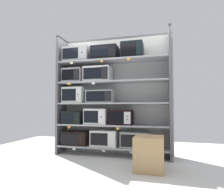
% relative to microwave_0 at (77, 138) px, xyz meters
% --- Properties ---
extents(ground, '(6.27, 6.00, 0.02)m').
position_rel_microwave_0_xyz_m(ground, '(0.79, -1.00, -0.34)').
color(ground, silver).
extents(back_panel, '(2.47, 0.04, 2.54)m').
position_rel_microwave_0_xyz_m(back_panel, '(0.79, 0.25, 0.94)').
color(back_panel, '#B2B2AD').
rests_on(back_panel, ground).
extents(upright_left, '(0.05, 0.44, 2.54)m').
position_rel_microwave_0_xyz_m(upright_left, '(-0.37, 0.00, 0.94)').
color(upright_left, '#5B5B5E').
rests_on(upright_left, ground).
extents(upright_right, '(0.05, 0.44, 2.54)m').
position_rel_microwave_0_xyz_m(upright_right, '(1.96, 0.00, 0.94)').
color(upright_right, '#5B5B5E').
rests_on(upright_right, ground).
extents(shelf_0, '(2.27, 0.44, 0.03)m').
position_rel_microwave_0_xyz_m(shelf_0, '(0.79, 0.00, -0.16)').
color(shelf_0, '#99999E').
rests_on(shelf_0, ground).
extents(microwave_0, '(0.57, 0.39, 0.28)m').
position_rel_microwave_0_xyz_m(microwave_0, '(0.00, 0.00, 0.00)').
color(microwave_0, black).
rests_on(microwave_0, shelf_0).
extents(microwave_1, '(0.55, 0.36, 0.32)m').
position_rel_microwave_0_xyz_m(microwave_1, '(0.64, 0.00, 0.02)').
color(microwave_1, silver).
rests_on(microwave_1, shelf_0).
extents(microwave_2, '(0.56, 0.35, 0.31)m').
position_rel_microwave_0_xyz_m(microwave_2, '(1.27, 0.00, 0.01)').
color(microwave_2, '#9AA7A3').
rests_on(microwave_2, shelf_0).
extents(price_tag_0, '(0.07, 0.00, 0.04)m').
position_rel_microwave_0_xyz_m(price_tag_0, '(0.05, -0.22, -0.20)').
color(price_tag_0, white).
extents(price_tag_1, '(0.06, 0.00, 0.04)m').
position_rel_microwave_0_xyz_m(price_tag_1, '(0.68, -0.22, -0.20)').
color(price_tag_1, white).
extents(price_tag_2, '(0.09, 0.00, 0.03)m').
position_rel_microwave_0_xyz_m(price_tag_2, '(1.24, -0.22, -0.19)').
color(price_tag_2, white).
extents(shelf_1, '(2.27, 0.44, 0.03)m').
position_rel_microwave_0_xyz_m(shelf_1, '(0.79, 0.00, 0.29)').
color(shelf_1, '#99999E').
extents(microwave_3, '(0.44, 0.41, 0.27)m').
position_rel_microwave_0_xyz_m(microwave_3, '(-0.06, 0.00, 0.44)').
color(microwave_3, black).
rests_on(microwave_3, shelf_1).
extents(microwave_4, '(0.48, 0.39, 0.32)m').
position_rel_microwave_0_xyz_m(microwave_4, '(0.46, 0.00, 0.47)').
color(microwave_4, silver).
rests_on(microwave_4, shelf_1).
extents(microwave_5, '(0.44, 0.36, 0.30)m').
position_rel_microwave_0_xyz_m(microwave_5, '(0.99, 0.00, 0.45)').
color(microwave_5, black).
rests_on(microwave_5, shelf_1).
extents(price_tag_3, '(0.05, 0.00, 0.04)m').
position_rel_microwave_0_xyz_m(price_tag_3, '(-0.07, -0.22, 0.25)').
color(price_tag_3, orange).
extents(price_tag_4, '(0.06, 0.00, 0.04)m').
position_rel_microwave_0_xyz_m(price_tag_4, '(0.97, -0.22, 0.25)').
color(price_tag_4, orange).
extents(shelf_2, '(2.27, 0.44, 0.03)m').
position_rel_microwave_0_xyz_m(shelf_2, '(0.79, 0.00, 0.74)').
color(shelf_2, '#99999E').
extents(microwave_6, '(0.46, 0.38, 0.34)m').
position_rel_microwave_0_xyz_m(microwave_6, '(-0.05, 0.00, 0.92)').
color(microwave_6, silver).
rests_on(microwave_6, shelf_2).
extents(microwave_7, '(0.57, 0.39, 0.26)m').
position_rel_microwave_0_xyz_m(microwave_7, '(0.55, 0.00, 0.88)').
color(microwave_7, '#9AA7A2').
rests_on(microwave_7, shelf_2).
extents(shelf_3, '(2.27, 0.44, 0.03)m').
position_rel_microwave_0_xyz_m(shelf_3, '(0.79, 0.00, 1.18)').
color(shelf_3, '#99999E').
extents(microwave_8, '(0.43, 0.41, 0.30)m').
position_rel_microwave_0_xyz_m(microwave_8, '(-0.07, 0.00, 1.35)').
color(microwave_8, '#9F9BA2').
rests_on(microwave_8, shelf_3).
extents(microwave_9, '(0.56, 0.36, 0.32)m').
position_rel_microwave_0_xyz_m(microwave_9, '(0.48, 0.00, 1.36)').
color(microwave_9, silver).
rests_on(microwave_9, shelf_3).
extents(price_tag_5, '(0.08, 0.00, 0.03)m').
position_rel_microwave_0_xyz_m(price_tag_5, '(-0.08, -0.22, 1.15)').
color(price_tag_5, orange).
extents(price_tag_6, '(0.07, 0.00, 0.04)m').
position_rel_microwave_0_xyz_m(price_tag_6, '(0.46, -0.22, 1.14)').
color(price_tag_6, white).
extents(shelf_4, '(2.27, 0.44, 0.03)m').
position_rel_microwave_0_xyz_m(shelf_4, '(0.79, 0.00, 1.63)').
color(shelf_4, '#99999E').
extents(microwave_10, '(0.58, 0.38, 0.32)m').
position_rel_microwave_0_xyz_m(microwave_10, '(0.00, 0.00, 1.80)').
color(microwave_10, '#A0A5A1').
rests_on(microwave_10, shelf_4).
extents(microwave_11, '(0.55, 0.43, 0.29)m').
position_rel_microwave_0_xyz_m(microwave_11, '(0.65, 0.00, 1.79)').
color(microwave_11, black).
rests_on(microwave_11, shelf_4).
extents(microwave_12, '(0.44, 0.34, 0.33)m').
position_rel_microwave_0_xyz_m(microwave_12, '(1.22, 0.00, 1.81)').
color(microwave_12, black).
rests_on(microwave_12, shelf_4).
extents(price_tag_7, '(0.07, 0.00, 0.04)m').
position_rel_microwave_0_xyz_m(price_tag_7, '(-0.03, -0.22, 1.59)').
color(price_tag_7, beige).
extents(price_tag_8, '(0.05, 0.00, 0.05)m').
position_rel_microwave_0_xyz_m(price_tag_8, '(0.64, -0.22, 1.58)').
color(price_tag_8, orange).
extents(price_tag_9, '(0.06, 0.00, 0.04)m').
position_rel_microwave_0_xyz_m(price_tag_9, '(1.18, -0.22, 1.59)').
color(price_tag_9, orange).
extents(shipping_carton, '(0.46, 0.46, 0.53)m').
position_rel_microwave_0_xyz_m(shipping_carton, '(1.60, -0.76, -0.07)').
color(shipping_carton, tan).
rests_on(shipping_carton, ground).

